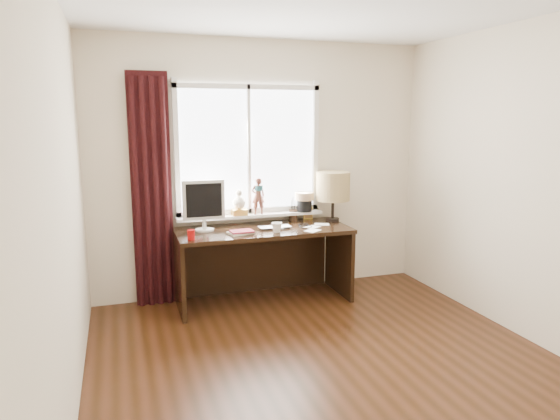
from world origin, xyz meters
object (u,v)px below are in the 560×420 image
object	(u,v)px
laptop	(275,227)
table_lamp	(333,187)
desk	(261,250)
mug	(277,227)
red_cup	(191,235)
monitor	(204,202)

from	to	relation	value
laptop	table_lamp	world-z (taller)	table_lamp
desk	mug	bearing A→B (deg)	-75.16
red_cup	monitor	xyz separation A→B (m)	(0.17, 0.33, 0.23)
table_lamp	mug	bearing A→B (deg)	-155.73
red_cup	desk	world-z (taller)	red_cup
laptop	table_lamp	size ratio (longest dim) A/B	0.61
mug	desk	size ratio (longest dim) A/B	0.06
monitor	table_lamp	xyz separation A→B (m)	(1.36, 0.04, 0.09)
laptop	monitor	xyz separation A→B (m)	(-0.67, 0.13, 0.27)
red_cup	table_lamp	xyz separation A→B (m)	(1.54, 0.36, 0.32)
laptop	desk	distance (m)	0.31
mug	table_lamp	world-z (taller)	table_lamp
red_cup	desk	xyz separation A→B (m)	(0.74, 0.33, -0.29)
monitor	laptop	bearing A→B (deg)	-11.06
desk	table_lamp	distance (m)	1.00
laptop	red_cup	xyz separation A→B (m)	(-0.85, -0.20, 0.03)
desk	monitor	distance (m)	0.77
table_lamp	red_cup	bearing A→B (deg)	-166.69
monitor	table_lamp	distance (m)	1.37
mug	red_cup	size ratio (longest dim) A/B	1.13
desk	monitor	xyz separation A→B (m)	(-0.56, -0.01, 0.52)
laptop	table_lamp	xyz separation A→B (m)	(0.69, 0.17, 0.35)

